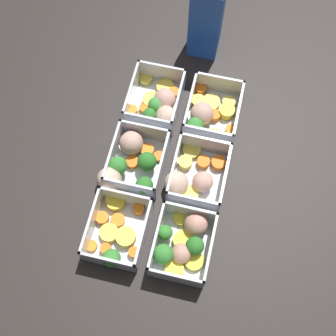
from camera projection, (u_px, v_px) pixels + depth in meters
name	position (u px, v px, depth m)	size (l,w,h in m)	color
ground_plane	(168.00, 172.00, 0.95)	(4.00, 4.00, 0.00)	#282321
container_near_left	(183.00, 243.00, 0.87)	(0.15, 0.11, 0.06)	silver
container_near_center	(194.00, 177.00, 0.93)	(0.15, 0.13, 0.06)	silver
container_near_right	(209.00, 113.00, 0.98)	(0.14, 0.12, 0.06)	silver
container_far_left	(117.00, 232.00, 0.89)	(0.15, 0.11, 0.06)	silver
container_far_center	(131.00, 163.00, 0.93)	(0.15, 0.13, 0.06)	silver
container_far_right	(159.00, 103.00, 0.99)	(0.14, 0.12, 0.06)	silver
juice_carton	(206.00, 18.00, 0.99)	(0.07, 0.07, 0.20)	blue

